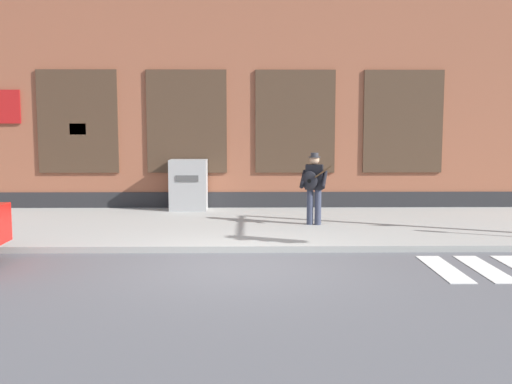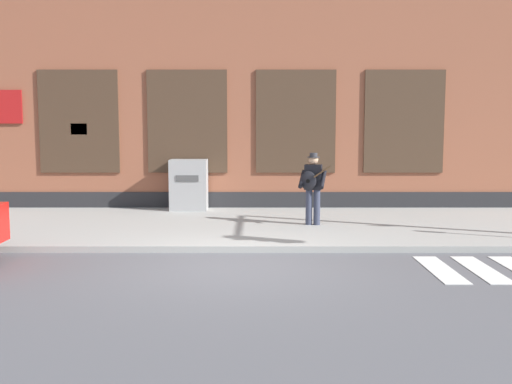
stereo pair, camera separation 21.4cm
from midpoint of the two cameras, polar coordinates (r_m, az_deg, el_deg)
ground_plane at (r=10.20m, az=-1.34°, el=-7.16°), size 160.00×160.00×0.00m
sidewalk at (r=13.89m, az=-0.90°, el=-3.24°), size 28.00×5.32×0.12m
building_backdrop at (r=18.48m, az=-0.62°, el=13.46°), size 28.00×4.06×9.32m
busker at (r=13.60m, az=6.13°, el=0.73°), size 0.72×0.64×1.64m
utility_box at (r=16.06m, az=-5.75°, el=0.70°), size 0.98×0.69×1.35m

